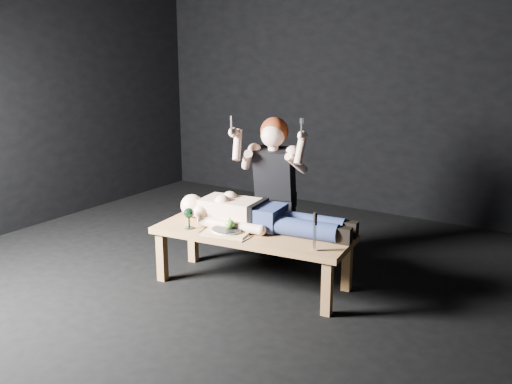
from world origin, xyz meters
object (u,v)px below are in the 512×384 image
goblet (189,218)px  carving_knife (315,232)px  table (253,258)px  lying_man (264,213)px  serving_tray (227,232)px  kneeling_woman (277,188)px

goblet → carving_knife: 1.06m
goblet → carving_knife: carving_knife is taller
table → carving_knife: (0.60, -0.13, 0.36)m
lying_man → carving_knife: carving_knife is taller
serving_tray → lying_man: bearing=58.7°
kneeling_woman → lying_man: bearing=-86.2°
serving_tray → goblet: bearing=-169.0°
lying_man → serving_tray: bearing=-127.9°
kneeling_woman → goblet: 0.87m
kneeling_woman → carving_knife: kneeling_woman is taller
lying_man → goblet: 0.58m
kneeling_woman → serving_tray: size_ratio=3.83×
goblet → carving_knife: (1.05, 0.09, 0.06)m
lying_man → carving_knife: (0.57, -0.24, 0.02)m
serving_tray → carving_knife: bearing=1.9°
serving_tray → kneeling_woman: bearing=89.5°
serving_tray → carving_knife: size_ratio=1.23×
table → goblet: 0.59m
table → lying_man: bearing=68.0°
table → lying_man: size_ratio=1.08×
serving_tray → goblet: goblet is taller
kneeling_woman → carving_knife: bearing=-59.0°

